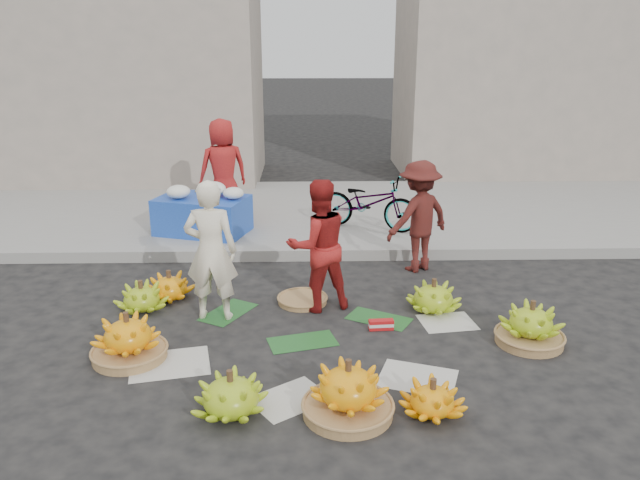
{
  "coord_description": "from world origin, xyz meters",
  "views": [
    {
      "loc": [
        -0.06,
        -5.64,
        2.82
      ],
      "look_at": [
        0.09,
        0.84,
        0.7
      ],
      "focal_mm": 35.0,
      "sensor_mm": 36.0,
      "label": 1
    }
  ],
  "objects_px": {
    "banana_bunch_0": "(128,339)",
    "banana_bunch_4": "(531,325)",
    "vendor_cream": "(211,251)",
    "flower_table": "(203,212)",
    "bicycle": "(368,202)"
  },
  "relations": [
    {
      "from": "banana_bunch_0",
      "to": "banana_bunch_4",
      "type": "relative_size",
      "value": 1.08
    },
    {
      "from": "banana_bunch_4",
      "to": "flower_table",
      "type": "height_order",
      "value": "flower_table"
    },
    {
      "from": "vendor_cream",
      "to": "flower_table",
      "type": "relative_size",
      "value": 1.04
    },
    {
      "from": "banana_bunch_0",
      "to": "bicycle",
      "type": "bearing_deg",
      "value": 54.97
    },
    {
      "from": "banana_bunch_0",
      "to": "flower_table",
      "type": "relative_size",
      "value": 0.51
    },
    {
      "from": "banana_bunch_0",
      "to": "flower_table",
      "type": "height_order",
      "value": "flower_table"
    },
    {
      "from": "banana_bunch_4",
      "to": "bicycle",
      "type": "relative_size",
      "value": 0.44
    },
    {
      "from": "banana_bunch_0",
      "to": "vendor_cream",
      "type": "xyz_separation_m",
      "value": [
        0.66,
        0.87,
        0.54
      ]
    },
    {
      "from": "banana_bunch_4",
      "to": "bicycle",
      "type": "bearing_deg",
      "value": 109.76
    },
    {
      "from": "banana_bunch_0",
      "to": "flower_table",
      "type": "bearing_deg",
      "value": 87.46
    },
    {
      "from": "banana_bunch_0",
      "to": "vendor_cream",
      "type": "distance_m",
      "value": 1.22
    },
    {
      "from": "banana_bunch_0",
      "to": "vendor_cream",
      "type": "bearing_deg",
      "value": 52.9
    },
    {
      "from": "banana_bunch_4",
      "to": "bicycle",
      "type": "height_order",
      "value": "bicycle"
    },
    {
      "from": "banana_bunch_4",
      "to": "vendor_cream",
      "type": "bearing_deg",
      "value": 167.98
    },
    {
      "from": "banana_bunch_4",
      "to": "bicycle",
      "type": "xyz_separation_m",
      "value": [
        -1.23,
        3.43,
        0.33
      ]
    }
  ]
}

